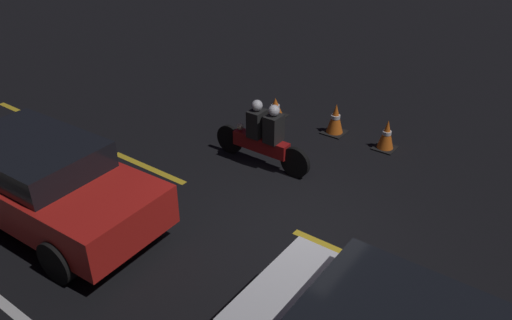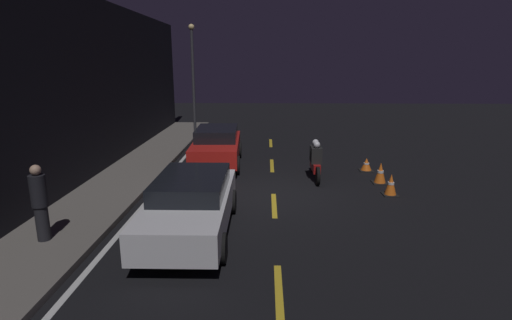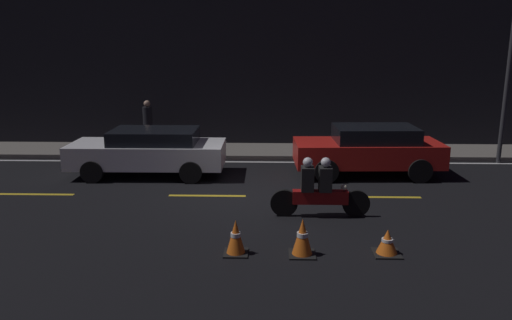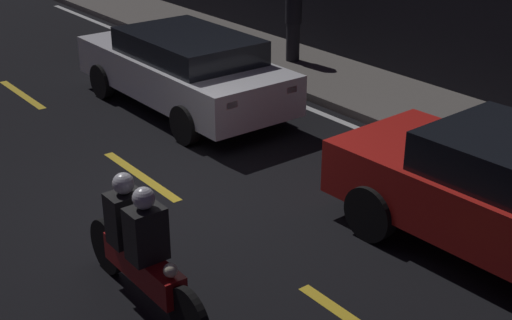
{
  "view_description": "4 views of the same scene",
  "coord_description": "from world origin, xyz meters",
  "px_view_note": "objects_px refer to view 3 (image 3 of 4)",
  "views": [
    {
      "loc": [
        -3.38,
        5.69,
        5.16
      ],
      "look_at": [
        0.82,
        -0.03,
        1.08
      ],
      "focal_mm": 35.0,
      "sensor_mm": 36.0,
      "label": 1
    },
    {
      "loc": [
        -11.81,
        0.25,
        4.0
      ],
      "look_at": [
        1.4,
        0.58,
        0.74
      ],
      "focal_mm": 28.0,
      "sensor_mm": 36.0,
      "label": 2
    },
    {
      "loc": [
        0.6,
        -12.31,
        3.9
      ],
      "look_at": [
        0.28,
        -0.41,
        1.06
      ],
      "focal_mm": 35.0,
      "sensor_mm": 36.0,
      "label": 3
    },
    {
      "loc": [
        7.22,
        -4.3,
        4.34
      ],
      "look_at": [
        1.4,
        0.21,
        1.04
      ],
      "focal_mm": 50.0,
      "sensor_mm": 36.0,
      "label": 4
    }
  ],
  "objects_px": {
    "sedan_white": "(149,150)",
    "traffic_cone_mid": "(302,237)",
    "street_lamp": "(509,63)",
    "traffic_cone_near": "(236,237)",
    "motorcycle": "(318,189)",
    "traffic_cone_far": "(387,242)",
    "pedestrian": "(148,124)",
    "taxi_red": "(369,149)"
  },
  "relations": [
    {
      "from": "street_lamp",
      "to": "taxi_red",
      "type": "bearing_deg",
      "value": -160.1
    },
    {
      "from": "traffic_cone_near",
      "to": "traffic_cone_mid",
      "type": "bearing_deg",
      "value": -0.96
    },
    {
      "from": "traffic_cone_mid",
      "to": "pedestrian",
      "type": "xyz_separation_m",
      "value": [
        -4.96,
        8.78,
        0.68
      ]
    },
    {
      "from": "sedan_white",
      "to": "taxi_red",
      "type": "height_order",
      "value": "taxi_red"
    },
    {
      "from": "street_lamp",
      "to": "sedan_white",
      "type": "bearing_deg",
      "value": -170.55
    },
    {
      "from": "traffic_cone_mid",
      "to": "traffic_cone_far",
      "type": "relative_size",
      "value": 1.4
    },
    {
      "from": "taxi_red",
      "to": "street_lamp",
      "type": "distance_m",
      "value": 5.46
    },
    {
      "from": "sedan_white",
      "to": "traffic_cone_mid",
      "type": "bearing_deg",
      "value": 126.32
    },
    {
      "from": "sedan_white",
      "to": "traffic_cone_near",
      "type": "height_order",
      "value": "sedan_white"
    },
    {
      "from": "sedan_white",
      "to": "traffic_cone_near",
      "type": "relative_size",
      "value": 6.71
    },
    {
      "from": "taxi_red",
      "to": "motorcycle",
      "type": "relative_size",
      "value": 1.91
    },
    {
      "from": "traffic_cone_near",
      "to": "pedestrian",
      "type": "relative_size",
      "value": 0.39
    },
    {
      "from": "street_lamp",
      "to": "traffic_cone_near",
      "type": "bearing_deg",
      "value": -137.62
    },
    {
      "from": "traffic_cone_far",
      "to": "traffic_cone_mid",
      "type": "bearing_deg",
      "value": -177.21
    },
    {
      "from": "traffic_cone_far",
      "to": "motorcycle",
      "type": "bearing_deg",
      "value": 118.5
    },
    {
      "from": "motorcycle",
      "to": "street_lamp",
      "type": "bearing_deg",
      "value": 39.74
    },
    {
      "from": "motorcycle",
      "to": "traffic_cone_far",
      "type": "relative_size",
      "value": 4.43
    },
    {
      "from": "sedan_white",
      "to": "traffic_cone_mid",
      "type": "distance_m",
      "value": 7.01
    },
    {
      "from": "traffic_cone_far",
      "to": "street_lamp",
      "type": "bearing_deg",
      "value": 54.22
    },
    {
      "from": "traffic_cone_mid",
      "to": "street_lamp",
      "type": "bearing_deg",
      "value": 47.19
    },
    {
      "from": "motorcycle",
      "to": "traffic_cone_near",
      "type": "distance_m",
      "value": 2.74
    },
    {
      "from": "sedan_white",
      "to": "traffic_cone_mid",
      "type": "relative_size",
      "value": 6.31
    },
    {
      "from": "sedan_white",
      "to": "pedestrian",
      "type": "distance_m",
      "value": 3.27
    },
    {
      "from": "traffic_cone_near",
      "to": "traffic_cone_far",
      "type": "bearing_deg",
      "value": 1.14
    },
    {
      "from": "taxi_red",
      "to": "sedan_white",
      "type": "bearing_deg",
      "value": -0.58
    },
    {
      "from": "taxi_red",
      "to": "traffic_cone_near",
      "type": "distance_m",
      "value": 6.81
    },
    {
      "from": "street_lamp",
      "to": "traffic_cone_far",
      "type": "bearing_deg",
      "value": -125.78
    },
    {
      "from": "taxi_red",
      "to": "pedestrian",
      "type": "distance_m",
      "value": 7.87
    },
    {
      "from": "pedestrian",
      "to": "street_lamp",
      "type": "bearing_deg",
      "value": -6.32
    },
    {
      "from": "taxi_red",
      "to": "street_lamp",
      "type": "height_order",
      "value": "street_lamp"
    },
    {
      "from": "motorcycle",
      "to": "traffic_cone_mid",
      "type": "bearing_deg",
      "value": -102.4
    },
    {
      "from": "motorcycle",
      "to": "traffic_cone_mid",
      "type": "distance_m",
      "value": 2.21
    },
    {
      "from": "motorcycle",
      "to": "street_lamp",
      "type": "distance_m",
      "value": 8.75
    },
    {
      "from": "motorcycle",
      "to": "traffic_cone_near",
      "type": "height_order",
      "value": "motorcycle"
    },
    {
      "from": "traffic_cone_near",
      "to": "pedestrian",
      "type": "bearing_deg",
      "value": 112.98
    },
    {
      "from": "pedestrian",
      "to": "sedan_white",
      "type": "bearing_deg",
      "value": -76.1
    },
    {
      "from": "traffic_cone_near",
      "to": "street_lamp",
      "type": "height_order",
      "value": "street_lamp"
    },
    {
      "from": "motorcycle",
      "to": "traffic_cone_mid",
      "type": "height_order",
      "value": "motorcycle"
    },
    {
      "from": "street_lamp",
      "to": "pedestrian",
      "type": "bearing_deg",
      "value": 173.68
    },
    {
      "from": "traffic_cone_mid",
      "to": "street_lamp",
      "type": "distance_m",
      "value": 10.58
    },
    {
      "from": "sedan_white",
      "to": "traffic_cone_far",
      "type": "bearing_deg",
      "value": 135.84
    },
    {
      "from": "traffic_cone_near",
      "to": "traffic_cone_mid",
      "type": "relative_size",
      "value": 0.94
    }
  ]
}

